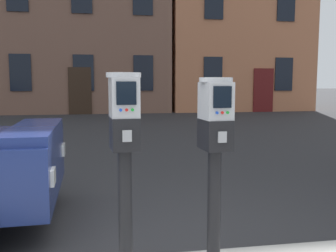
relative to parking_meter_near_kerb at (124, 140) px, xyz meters
The scene contains 3 objects.
parking_meter_near_kerb is the anchor object (origin of this frame).
parking_meter_twin_adjacent 0.59m from the parking_meter_near_kerb, ahead, with size 0.23×0.26×1.32m.
townhouse_orange_brick 18.75m from the parking_meter_near_kerb, 92.95° to the left, with size 8.01×6.60×10.12m.
Camera 1 is at (-0.04, -2.51, 1.43)m, focal length 40.61 mm.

